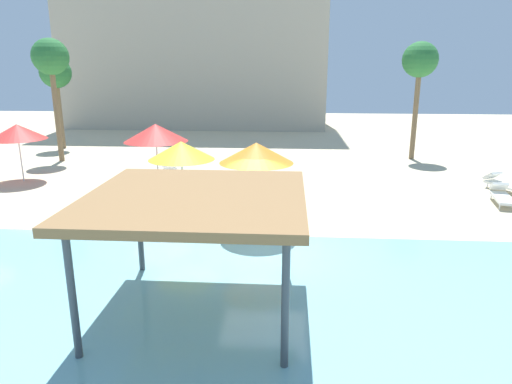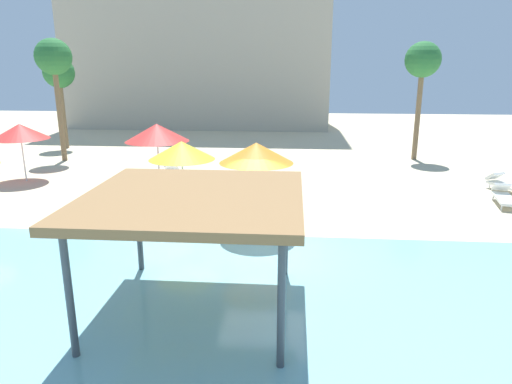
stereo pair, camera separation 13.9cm
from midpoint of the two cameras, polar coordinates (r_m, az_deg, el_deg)
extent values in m
plane|color=beige|center=(12.97, 1.23, -7.94)|extent=(80.00, 80.00, 0.00)
cube|color=#7AB7C1|center=(8.41, -1.11, -22.08)|extent=(44.00, 13.50, 0.04)
cylinder|color=#42474C|center=(12.03, -14.00, -4.07)|extent=(0.14, 0.14, 2.45)
cylinder|color=#42474C|center=(11.41, 4.03, -4.70)|extent=(0.14, 0.14, 2.45)
cylinder|color=#42474C|center=(8.88, -21.66, -11.96)|extent=(0.14, 0.14, 2.45)
cylinder|color=#42474C|center=(8.03, 3.65, -13.83)|extent=(0.14, 0.14, 2.45)
cube|color=olive|center=(9.44, -7.33, -0.73)|extent=(4.41, 4.41, 0.18)
cylinder|color=silver|center=(15.53, -8.71, 0.09)|extent=(0.06, 0.06, 2.17)
cone|color=yellow|center=(15.22, -8.92, 5.11)|extent=(2.17, 2.17, 0.60)
cylinder|color=silver|center=(23.54, -26.64, 3.56)|extent=(0.06, 0.06, 1.93)
cone|color=red|center=(23.34, -27.03, 6.69)|extent=(2.48, 2.48, 0.68)
cylinder|color=silver|center=(14.39, 0.32, -0.78)|extent=(0.06, 0.06, 2.26)
cone|color=orange|center=(14.06, 0.33, 4.87)|extent=(2.28, 2.28, 0.63)
cylinder|color=silver|center=(18.54, -11.70, 2.66)|extent=(0.06, 0.06, 2.30)
cone|color=red|center=(18.28, -11.95, 7.21)|extent=(2.47, 2.47, 0.68)
cylinder|color=white|center=(15.74, -16.52, -3.89)|extent=(0.05, 0.05, 0.22)
cylinder|color=white|center=(15.97, -18.04, -3.73)|extent=(0.05, 0.05, 0.22)
cylinder|color=white|center=(16.95, -14.22, -2.34)|extent=(0.05, 0.05, 0.22)
cylinder|color=white|center=(17.16, -15.66, -2.22)|extent=(0.05, 0.05, 0.22)
cube|color=white|center=(16.40, -16.11, -2.49)|extent=(0.83, 1.86, 0.10)
cube|color=white|center=(16.95, -15.01, -0.86)|extent=(0.66, 0.58, 0.40)
cylinder|color=white|center=(22.60, 27.94, 0.73)|extent=(0.05, 0.05, 0.22)
cylinder|color=white|center=(22.26, 27.08, 0.63)|extent=(0.05, 0.05, 0.22)
cube|color=white|center=(21.92, 28.90, 0.62)|extent=(1.27, 1.89, 0.10)
cube|color=white|center=(22.35, 27.61, 1.77)|extent=(0.75, 0.70, 0.40)
cylinder|color=white|center=(20.32, -10.70, 0.81)|extent=(0.05, 0.05, 0.22)
cylinder|color=white|center=(20.47, -11.98, 0.85)|extent=(0.05, 0.05, 0.22)
cylinder|color=white|center=(21.66, -9.57, 1.77)|extent=(0.05, 0.05, 0.22)
cylinder|color=white|center=(21.80, -10.78, 1.79)|extent=(0.05, 0.05, 0.22)
cube|color=white|center=(21.02, -10.76, 1.74)|extent=(0.67, 1.82, 0.10)
cube|color=white|center=(21.65, -10.22, 2.91)|extent=(0.62, 0.53, 0.40)
cylinder|color=white|center=(19.13, 28.28, -1.73)|extent=(0.05, 0.05, 0.22)
cylinder|color=white|center=(20.59, 28.76, -0.67)|extent=(0.05, 0.05, 0.22)
cylinder|color=white|center=(20.48, 27.45, -0.58)|extent=(0.05, 0.05, 0.22)
cube|color=white|center=(19.82, 28.58, -0.74)|extent=(0.93, 1.88, 0.10)
cube|color=white|center=(20.46, 28.25, 0.56)|extent=(0.68, 0.61, 0.40)
cylinder|color=brown|center=(27.30, 19.53, 9.08)|extent=(0.28, 0.28, 5.08)
sphere|color=#286B33|center=(27.17, 20.10, 15.14)|extent=(1.90, 1.90, 1.90)
cylinder|color=brown|center=(27.55, -22.98, 8.95)|extent=(0.28, 0.28, 5.23)
sphere|color=#286B33|center=(27.43, -23.65, 15.10)|extent=(1.90, 1.90, 1.90)
cylinder|color=brown|center=(31.89, -22.62, 8.93)|extent=(0.28, 0.28, 4.36)
sphere|color=#286B33|center=(31.75, -23.10, 13.46)|extent=(1.90, 1.90, 1.90)
cube|color=#B2A893|center=(42.43, -6.74, 21.49)|extent=(21.68, 8.98, 19.40)
camera|label=1|loc=(0.07, -89.72, 0.08)|focal=32.33mm
camera|label=2|loc=(0.07, 90.28, -0.08)|focal=32.33mm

